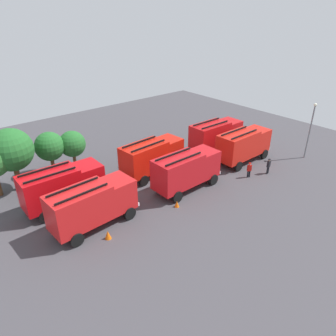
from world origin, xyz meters
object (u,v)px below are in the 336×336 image
fire_truck_1 (186,169)px  firefighter_0 (269,165)px  firefighter_1 (249,169)px  lamppost (311,127)px  fire_truck_4 (152,156)px  firefighter_3 (191,142)px  fire_truck_3 (62,185)px  tree_2 (50,147)px  tree_1 (11,150)px  tree_3 (72,144)px  firefighter_2 (141,154)px  traffic_cone_2 (108,235)px  fire_truck_0 (92,204)px  traffic_cone_0 (81,187)px  fire_truck_2 (244,144)px  fire_truck_5 (216,134)px  firefighter_4 (130,159)px  traffic_cone_1 (177,204)px

fire_truck_1 → firefighter_0: size_ratio=4.24×
firefighter_1 → lamppost: lamppost is taller
fire_truck_4 → firefighter_3: (7.80, 2.11, -1.18)m
fire_truck_3 → tree_2: bearing=76.5°
fire_truck_1 → fire_truck_4: size_ratio=0.98×
tree_1 → tree_3: bearing=6.1°
firefighter_2 → traffic_cone_2: firefighter_2 is taller
firefighter_2 → tree_3: size_ratio=0.42×
fire_truck_0 → firefighter_0: bearing=-14.6°
fire_truck_0 → tree_3: (3.39, 10.58, 0.78)m
fire_truck_3 → lamppost: 27.49m
tree_3 → firefighter_0: bearing=-43.5°
lamppost → traffic_cone_0: bearing=156.2°
fire_truck_2 → fire_truck_0: bearing=178.9°
fire_truck_1 → fire_truck_4: same height
tree_2 → tree_1: bearing=-165.1°
fire_truck_1 → lamppost: bearing=-14.4°
tree_2 → tree_3: (2.30, -0.36, -0.22)m
firefighter_1 → firefighter_2: firefighter_2 is taller
firefighter_3 → traffic_cone_0: 15.14m
fire_truck_5 → firefighter_4: bearing=163.7°
traffic_cone_0 → tree_3: bearing=70.1°
fire_truck_3 → firefighter_1: (16.97, -7.29, -1.24)m
tree_1 → tree_3: (6.13, 0.66, -1.26)m
fire_truck_1 → tree_3: 12.77m
firefighter_2 → tree_1: size_ratio=0.29×
tree_1 → traffic_cone_1: tree_1 is taller
fire_truck_1 → tree_2: (-8.64, 11.42, 1.01)m
firefighter_0 → firefighter_2: size_ratio=0.93×
fire_truck_0 → fire_truck_4: 9.95m
fire_truck_1 → fire_truck_4: (-0.64, 4.54, 0.00)m
fire_truck_1 → firefighter_3: size_ratio=4.17×
fire_truck_3 → tree_3: bearing=58.4°
firefighter_0 → fire_truck_5: bearing=171.5°
firefighter_4 → traffic_cone_0: 6.64m
firefighter_2 → firefighter_4: size_ratio=1.11×
fire_truck_0 → fire_truck_4: (9.09, 4.06, 0.00)m
firefighter_2 → tree_2: bearing=-174.6°
firefighter_0 → tree_1: 25.62m
traffic_cone_0 → traffic_cone_1: bearing=-58.5°
fire_truck_2 → firefighter_2: (-8.96, 7.39, -1.12)m
firefighter_2 → tree_1: bearing=-163.8°
tree_1 → traffic_cone_1: (9.67, -12.22, -3.90)m
fire_truck_3 → fire_truck_5: 19.43m
fire_truck_0 → firefighter_0: fire_truck_0 is taller
firefighter_0 → traffic_cone_1: size_ratio=2.87×
firefighter_3 → firefighter_4: bearing=152.8°
fire_truck_3 → traffic_cone_0: 3.56m
fire_truck_3 → fire_truck_1: bearing=-23.9°
firefighter_2 → firefighter_4: 1.66m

